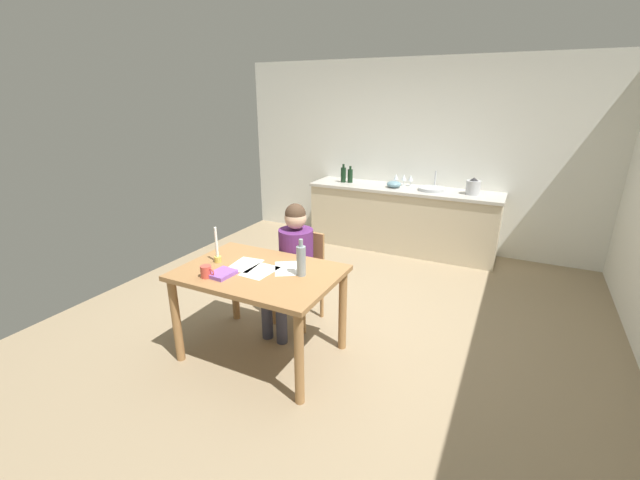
{
  "coord_description": "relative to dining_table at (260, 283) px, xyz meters",
  "views": [
    {
      "loc": [
        1.44,
        -3.27,
        2.1
      ],
      "look_at": [
        -0.13,
        -0.1,
        0.85
      ],
      "focal_mm": 22.87,
      "sensor_mm": 36.0,
      "label": 1
    }
  ],
  "objects": [
    {
      "name": "bottle_oil",
      "position": [
        -0.57,
        3.02,
        0.35
      ],
      "size": [
        0.08,
        0.08,
        0.27
      ],
      "color": "black",
      "rests_on": "kitchen_counter"
    },
    {
      "name": "ground_plane",
      "position": [
        0.33,
        0.8,
        -0.69
      ],
      "size": [
        5.2,
        5.2,
        0.04
      ],
      "primitive_type": "cube",
      "color": "#937F60"
    },
    {
      "name": "wine_glass_by_kettle",
      "position": [
        0.29,
        3.19,
        0.34
      ],
      "size": [
        0.07,
        0.07,
        0.15
      ],
      "color": "silver",
      "rests_on": "kitchen_counter"
    },
    {
      "name": "wall_back",
      "position": [
        0.33,
        3.4,
        0.63
      ],
      "size": [
        5.2,
        0.12,
        2.6
      ],
      "primitive_type": "cube",
      "color": "silver",
      "rests_on": "ground"
    },
    {
      "name": "candlestick",
      "position": [
        -0.41,
        -0.0,
        0.2
      ],
      "size": [
        0.06,
        0.06,
        0.31
      ],
      "color": "gold",
      "rests_on": "dining_table"
    },
    {
      "name": "stovetop_kettle",
      "position": [
        1.24,
        3.04,
        0.33
      ],
      "size": [
        0.18,
        0.18,
        0.22
      ],
      "color": "#B7BABF",
      "rests_on": "kitchen_counter"
    },
    {
      "name": "wine_glass_back_left",
      "position": [
        0.18,
        3.19,
        0.34
      ],
      "size": [
        0.07,
        0.07,
        0.15
      ],
      "color": "silver",
      "rests_on": "kitchen_counter"
    },
    {
      "name": "chair_at_table",
      "position": [
        0.0,
        0.68,
        -0.17
      ],
      "size": [
        0.42,
        0.42,
        0.88
      ],
      "color": "#9E7042",
      "rests_on": "ground"
    },
    {
      "name": "wine_bottle_on_table",
      "position": [
        0.35,
        0.07,
        0.24
      ],
      "size": [
        0.07,
        0.07,
        0.3
      ],
      "color": "#8C999E",
      "rests_on": "dining_table"
    },
    {
      "name": "sink_unit",
      "position": [
        0.72,
        3.04,
        0.26
      ],
      "size": [
        0.36,
        0.36,
        0.24
      ],
      "color": "#B2B7BC",
      "rests_on": "kitchen_counter"
    },
    {
      "name": "wine_glass_near_sink",
      "position": [
        0.39,
        3.19,
        0.34
      ],
      "size": [
        0.07,
        0.07,
        0.15
      ],
      "color": "silver",
      "rests_on": "kitchen_counter"
    },
    {
      "name": "paper_bill",
      "position": [
        0.01,
        -0.01,
        0.12
      ],
      "size": [
        0.23,
        0.31,
        0.0
      ],
      "primitive_type": "cube",
      "rotation": [
        0.0,
        0.0,
        -0.06
      ],
      "color": "white",
      "rests_on": "dining_table"
    },
    {
      "name": "bottle_vinegar",
      "position": [
        -0.47,
        3.05,
        0.34
      ],
      "size": [
        0.08,
        0.08,
        0.24
      ],
      "color": "black",
      "rests_on": "kitchen_counter"
    },
    {
      "name": "mixing_bowl",
      "position": [
        0.21,
        3.0,
        0.28
      ],
      "size": [
        0.2,
        0.2,
        0.09
      ],
      "primitive_type": "ellipsoid",
      "color": "#668C99",
      "rests_on": "kitchen_counter"
    },
    {
      "name": "book_magazine",
      "position": [
        -0.2,
        -0.21,
        0.13
      ],
      "size": [
        0.17,
        0.21,
        0.03
      ],
      "primitive_type": "cube",
      "rotation": [
        0.0,
        0.0,
        -0.07
      ],
      "color": "#8D54BB",
      "rests_on": "dining_table"
    },
    {
      "name": "paper_envelope",
      "position": [
        0.19,
        0.14,
        0.12
      ],
      "size": [
        0.34,
        0.36,
        0.0
      ],
      "primitive_type": "cube",
      "rotation": [
        0.0,
        0.0,
        0.56
      ],
      "color": "white",
      "rests_on": "dining_table"
    },
    {
      "name": "coffee_mug",
      "position": [
        -0.29,
        -0.29,
        0.16
      ],
      "size": [
        0.12,
        0.08,
        0.1
      ],
      "color": "#D84C3F",
      "rests_on": "dining_table"
    },
    {
      "name": "dining_table",
      "position": [
        0.0,
        0.0,
        0.0
      ],
      "size": [
        1.27,
        0.88,
        0.78
      ],
      "color": "#9E7042",
      "rests_on": "ground"
    },
    {
      "name": "kitchen_counter",
      "position": [
        0.33,
        3.04,
        -0.21
      ],
      "size": [
        2.63,
        0.64,
        0.9
      ],
      "color": "beige",
      "rests_on": "ground"
    },
    {
      "name": "paper_letter",
      "position": [
        -0.17,
        0.05,
        0.12
      ],
      "size": [
        0.24,
        0.32,
        0.0
      ],
      "primitive_type": "cube",
      "rotation": [
        0.0,
        0.0,
        0.1
      ],
      "color": "white",
      "rests_on": "dining_table"
    },
    {
      "name": "person_seated",
      "position": [
        -0.0,
        0.53,
        0.01
      ],
      "size": [
        0.34,
        0.6,
        1.19
      ],
      "color": "#592666",
      "rests_on": "ground"
    }
  ]
}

